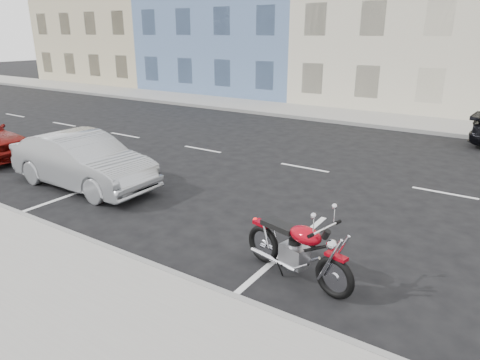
% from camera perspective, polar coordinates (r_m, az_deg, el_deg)
% --- Properties ---
extents(ground, '(120.00, 120.00, 0.00)m').
position_cam_1_polar(ground, '(12.70, 16.76, 0.09)').
color(ground, black).
rests_on(ground, ground).
extents(sidewalk_far, '(80.00, 3.40, 0.15)m').
position_cam_1_polar(sidewalk_far, '(22.28, 11.22, 8.68)').
color(sidewalk_far, gray).
rests_on(sidewalk_far, ground).
extents(curb_near, '(80.00, 0.12, 0.16)m').
position_cam_1_polar(curb_near, '(10.24, -25.36, -5.11)').
color(curb_near, gray).
rests_on(curb_near, ground).
extents(curb_far, '(80.00, 0.12, 0.16)m').
position_cam_1_polar(curb_far, '(20.74, 9.38, 8.05)').
color(curb_far, gray).
rests_on(curb_far, ground).
extents(bldg_far_west, '(12.00, 12.00, 12.00)m').
position_cam_1_polar(bldg_far_west, '(40.51, -13.89, 21.45)').
color(bldg_far_west, '#B9AC89').
rests_on(bldg_far_west, ground).
extents(motorcycle, '(2.21, 0.88, 1.12)m').
position_cam_1_polar(motorcycle, '(6.87, 12.78, -11.53)').
color(motorcycle, black).
rests_on(motorcycle, ground).
extents(sedan_silver, '(4.39, 1.54, 1.44)m').
position_cam_1_polar(sedan_silver, '(12.12, -20.22, 2.40)').
color(sedan_silver, '#9DA1A4').
rests_on(sedan_silver, ground).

